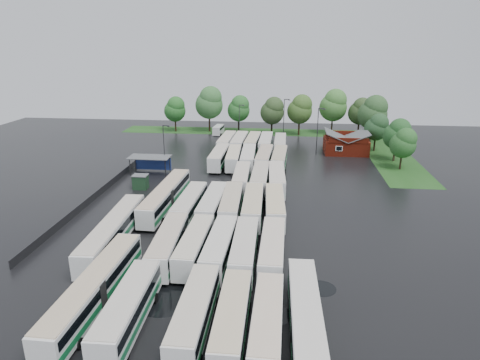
# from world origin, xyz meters

# --- Properties ---
(ground) EXTENTS (160.00, 160.00, 0.00)m
(ground) POSITION_xyz_m (0.00, 0.00, 0.00)
(ground) COLOR black
(ground) RESTS_ON ground
(brick_building) EXTENTS (10.07, 8.60, 5.39)m
(brick_building) POSITION_xyz_m (24.00, 42.77, 1.87)
(brick_building) COLOR maroon
(brick_building) RESTS_ON ground
(wash_shed) EXTENTS (8.20, 4.20, 3.58)m
(wash_shed) POSITION_xyz_m (-17.20, 22.02, 2.99)
(wash_shed) COLOR #2D2D30
(wash_shed) RESTS_ON ground
(utility_hut) EXTENTS (2.70, 2.20, 2.62)m
(utility_hut) POSITION_xyz_m (-16.20, 12.60, 1.32)
(utility_hut) COLOR black
(utility_hut) RESTS_ON ground
(grass_strip_north) EXTENTS (80.00, 10.00, 0.01)m
(grass_strip_north) POSITION_xyz_m (2.00, 64.80, 0.01)
(grass_strip_north) COLOR #1C4816
(grass_strip_north) RESTS_ON ground
(grass_strip_east) EXTENTS (10.00, 50.00, 0.01)m
(grass_strip_east) POSITION_xyz_m (34.00, 42.80, 0.01)
(grass_strip_east) COLOR #1C4816
(grass_strip_east) RESTS_ON ground
(west_fence) EXTENTS (0.10, 50.00, 1.20)m
(west_fence) POSITION_xyz_m (-22.20, 8.00, 0.60)
(west_fence) COLOR #2D2D30
(west_fence) RESTS_ON ground
(bus_r0c0) EXTENTS (3.10, 13.27, 3.68)m
(bus_r0c0) POSITION_xyz_m (-4.45, -25.74, 2.02)
(bus_r0c0) COLOR silver
(bus_r0c0) RESTS_ON ground
(bus_r0c2) EXTENTS (2.81, 12.92, 3.59)m
(bus_r0c2) POSITION_xyz_m (1.85, -25.67, 1.98)
(bus_r0c2) COLOR silver
(bus_r0c2) RESTS_ON ground
(bus_r0c3) EXTENTS (2.82, 12.64, 3.51)m
(bus_r0c3) POSITION_xyz_m (5.35, -26.09, 1.93)
(bus_r0c3) COLOR silver
(bus_r0c3) RESTS_ON ground
(bus_r0c4) EXTENTS (2.74, 12.49, 3.47)m
(bus_r0c4) POSITION_xyz_m (8.52, -26.29, 1.91)
(bus_r0c4) COLOR silver
(bus_r0c4) RESTS_ON ground
(bus_r1c0) EXTENTS (3.42, 13.22, 3.65)m
(bus_r1c0) POSITION_xyz_m (-4.23, -12.40, 2.01)
(bus_r1c0) COLOR silver
(bus_r1c0) RESTS_ON ground
(bus_r1c1) EXTENTS (2.86, 12.66, 3.52)m
(bus_r1c1) POSITION_xyz_m (-1.00, -12.20, 1.93)
(bus_r1c1) COLOR silver
(bus_r1c1) RESTS_ON ground
(bus_r1c2) EXTENTS (2.95, 12.86, 3.57)m
(bus_r1c2) POSITION_xyz_m (2.13, -12.40, 1.96)
(bus_r1c2) COLOR silver
(bus_r1c2) RESTS_ON ground
(bus_r1c3) EXTENTS (2.98, 12.96, 3.59)m
(bus_r1c3) POSITION_xyz_m (5.18, -12.66, 1.98)
(bus_r1c3) COLOR silver
(bus_r1c3) RESTS_ON ground
(bus_r1c4) EXTENTS (2.88, 13.01, 3.61)m
(bus_r1c4) POSITION_xyz_m (8.50, -12.53, 1.99)
(bus_r1c4) COLOR silver
(bus_r1c4) RESTS_ON ground
(bus_r2c0) EXTENTS (3.10, 13.06, 3.62)m
(bus_r2c0) POSITION_xyz_m (-4.50, 0.93, 1.99)
(bus_r2c0) COLOR silver
(bus_r2c0) RESTS_ON ground
(bus_r2c1) EXTENTS (3.01, 13.05, 3.62)m
(bus_r2c1) POSITION_xyz_m (-1.03, 1.32, 1.99)
(bus_r2c1) COLOR silver
(bus_r2c1) RESTS_ON ground
(bus_r2c2) EXTENTS (3.27, 13.15, 3.63)m
(bus_r2c2) POSITION_xyz_m (1.81, 1.50, 2.00)
(bus_r2c2) COLOR silver
(bus_r2c2) RESTS_ON ground
(bus_r2c3) EXTENTS (3.19, 13.25, 3.67)m
(bus_r2c3) POSITION_xyz_m (5.12, 1.10, 2.02)
(bus_r2c3) COLOR silver
(bus_r2c3) RESTS_ON ground
(bus_r2c4) EXTENTS (3.41, 13.10, 3.61)m
(bus_r2c4) POSITION_xyz_m (8.38, 1.38, 1.99)
(bus_r2c4) COLOR silver
(bus_r2c4) RESTS_ON ground
(bus_r3c2) EXTENTS (3.07, 12.57, 3.48)m
(bus_r3c2) POSITION_xyz_m (2.00, 14.63, 1.91)
(bus_r3c2) COLOR silver
(bus_r3c2) RESTS_ON ground
(bus_r3c3) EXTENTS (2.81, 13.16, 3.66)m
(bus_r3c3) POSITION_xyz_m (5.34, 14.46, 2.01)
(bus_r3c3) COLOR silver
(bus_r3c3) RESTS_ON ground
(bus_r3c4) EXTENTS (3.40, 13.28, 3.67)m
(bus_r3c4) POSITION_xyz_m (8.32, 14.52, 2.02)
(bus_r3c4) COLOR silver
(bus_r3c4) RESTS_ON ground
(bus_r4c0) EXTENTS (2.89, 13.05, 3.63)m
(bus_r4c0) POSITION_xyz_m (-4.24, 28.26, 1.99)
(bus_r4c0) COLOR silver
(bus_r4c0) RESTS_ON ground
(bus_r4c1) EXTENTS (3.25, 12.63, 3.48)m
(bus_r4c1) POSITION_xyz_m (-1.12, 28.36, 1.92)
(bus_r4c1) COLOR silver
(bus_r4c1) RESTS_ON ground
(bus_r4c2) EXTENTS (3.23, 13.18, 3.65)m
(bus_r4c2) POSITION_xyz_m (2.00, 28.24, 2.00)
(bus_r4c2) COLOR silver
(bus_r4c2) RESTS_ON ground
(bus_r4c3) EXTENTS (3.33, 13.20, 3.64)m
(bus_r4c3) POSITION_xyz_m (5.37, 28.32, 2.00)
(bus_r4c3) COLOR silver
(bus_r4c3) RESTS_ON ground
(bus_r4c4) EXTENTS (3.28, 13.02, 3.60)m
(bus_r4c4) POSITION_xyz_m (8.55, 28.24, 1.98)
(bus_r4c4) COLOR silver
(bus_r4c4) RESTS_ON ground
(bus_r5c0) EXTENTS (3.29, 13.19, 3.65)m
(bus_r5c0) POSITION_xyz_m (-4.45, 42.04, 2.00)
(bus_r5c0) COLOR silver
(bus_r5c0) RESTS_ON ground
(bus_r5c1) EXTENTS (3.19, 13.22, 3.66)m
(bus_r5c1) POSITION_xyz_m (-1.35, 41.88, 2.01)
(bus_r5c1) COLOR silver
(bus_r5c1) RESTS_ON ground
(bus_r5c2) EXTENTS (3.27, 13.13, 3.63)m
(bus_r5c2) POSITION_xyz_m (1.85, 42.05, 1.99)
(bus_r5c2) COLOR silver
(bus_r5c2) RESTS_ON ground
(bus_r5c3) EXTENTS (2.98, 13.24, 3.68)m
(bus_r5c3) POSITION_xyz_m (5.03, 41.85, 2.02)
(bus_r5c3) COLOR silver
(bus_r5c3) RESTS_ON ground
(bus_r5c4) EXTENTS (2.71, 12.53, 3.48)m
(bus_r5c4) POSITION_xyz_m (8.47, 41.88, 1.92)
(bus_r5c4) COLOR silver
(bus_r5c4) RESTS_ON ground
(artic_bus_west_a) EXTENTS (3.13, 19.50, 3.61)m
(artic_bus_west_a) POSITION_xyz_m (-9.01, -22.73, 2.00)
(artic_bus_west_a) COLOR silver
(artic_bus_west_a) RESTS_ON ground
(artic_bus_west_b) EXTENTS (3.43, 19.80, 3.66)m
(artic_bus_west_b) POSITION_xyz_m (-9.11, 4.03, 2.03)
(artic_bus_west_b) COLOR silver
(artic_bus_west_b) RESTS_ON ground
(artic_bus_west_c) EXTENTS (3.54, 19.75, 3.65)m
(artic_bus_west_c) POSITION_xyz_m (-12.39, -9.49, 2.02)
(artic_bus_west_c) COLOR silver
(artic_bus_west_c) RESTS_ON ground
(artic_bus_east) EXTENTS (3.18, 19.36, 3.58)m
(artic_bus_east) POSITION_xyz_m (11.96, -26.66, 1.99)
(artic_bus_east) COLOR silver
(artic_bus_east) RESTS_ON ground
(minibus) EXTENTS (2.60, 5.87, 2.49)m
(minibus) POSITION_xyz_m (-9.31, 59.96, 1.38)
(minibus) COLOR silver
(minibus) RESTS_ON ground
(tree_north_0) EXTENTS (6.20, 6.20, 10.26)m
(tree_north_0) POSITION_xyz_m (-22.28, 62.67, 6.60)
(tree_north_0) COLOR black
(tree_north_0) RESTS_ON ground
(tree_north_1) EXTENTS (7.96, 7.96, 13.18)m
(tree_north_1) POSITION_xyz_m (-12.33, 63.68, 8.48)
(tree_north_1) COLOR black
(tree_north_1) RESTS_ON ground
(tree_north_2) EXTENTS (6.43, 6.43, 10.65)m
(tree_north_2) POSITION_xyz_m (-3.86, 64.33, 6.85)
(tree_north_2) COLOR black
(tree_north_2) RESTS_ON ground
(tree_north_3) EXTENTS (6.53, 6.53, 10.81)m
(tree_north_3) POSITION_xyz_m (5.95, 60.68, 6.95)
(tree_north_3) COLOR black
(tree_north_3) RESTS_ON ground
(tree_north_4) EXTENTS (6.93, 6.93, 11.47)m
(tree_north_4) POSITION_xyz_m (13.58, 61.47, 7.38)
(tree_north_4) COLOR #362616
(tree_north_4) RESTS_ON ground
(tree_north_5) EXTENTS (7.73, 7.73, 12.80)m
(tree_north_5) POSITION_xyz_m (22.94, 64.14, 8.24)
(tree_north_5) COLOR #322517
(tree_north_5) RESTS_ON ground
(tree_north_6) EXTENTS (6.41, 6.41, 10.62)m
(tree_north_6) POSITION_xyz_m (30.24, 63.21, 6.83)
(tree_north_6) COLOR #3A281A
(tree_north_6) RESTS_ON ground
(tree_east_0) EXTENTS (5.33, 5.33, 8.83)m
(tree_east_0) POSITION_xyz_m (33.83, 30.11, 5.68)
(tree_east_0) COLOR black
(tree_east_0) RESTS_ON ground
(tree_east_1) EXTENTS (5.82, 5.82, 9.64)m
(tree_east_1) POSITION_xyz_m (34.03, 36.52, 6.20)
(tree_east_1) COLOR #3A2D1E
(tree_east_1) RESTS_ON ground
(tree_east_2) EXTENTS (5.54, 5.54, 9.18)m
(tree_east_2) POSITION_xyz_m (31.39, 45.35, 5.90)
(tree_east_2) COLOR #2D2215
(tree_east_2) RESTS_ON ground
(tree_east_3) EXTENTS (7.53, 7.53, 12.47)m
(tree_east_3) POSITION_xyz_m (31.94, 54.06, 8.02)
(tree_east_3) COLOR #3A2418
(tree_east_3) RESTS_ON ground
(tree_east_4) EXTENTS (5.52, 5.48, 9.07)m
(tree_east_4) POSITION_xyz_m (33.60, 58.89, 5.83)
(tree_east_4) COLOR black
(tree_east_4) RESTS_ON ground
(lamp_post_ne) EXTENTS (1.68, 0.33, 10.92)m
(lamp_post_ne) POSITION_xyz_m (17.13, 40.48, 6.34)
(lamp_post_ne) COLOR #2D2D30
(lamp_post_ne) RESTS_ON ground
(lamp_post_nw) EXTENTS (1.48, 0.29, 9.64)m
(lamp_post_nw) POSITION_xyz_m (-14.50, 23.37, 5.60)
(lamp_post_nw) COLOR #2D2D30
(lamp_post_nw) RESTS_ON ground
(lamp_post_back_w) EXTENTS (1.45, 0.28, 9.44)m
(lamp_post_back_w) POSITION_xyz_m (-2.51, 53.70, 5.48)
(lamp_post_back_w) COLOR #2D2D30
(lamp_post_back_w) RESTS_ON ground
(lamp_post_back_e) EXTENTS (1.67, 0.32, 10.83)m
(lamp_post_back_e) POSITION_xyz_m (9.24, 55.91, 6.29)
(lamp_post_back_e) COLOR #2D2D30
(lamp_post_back_e) RESTS_ON ground
(puddle_0) EXTENTS (6.36, 6.36, 0.01)m
(puddle_0) POSITION_xyz_m (-2.44, -20.86, 0.00)
(puddle_0) COLOR black
(puddle_0) RESTS_ON ground
(puddle_1) EXTENTS (3.59, 3.59, 0.01)m
(puddle_1) POSITION_xyz_m (9.03, -22.31, 0.00)
(puddle_1) COLOR black
(puddle_1) RESTS_ON ground
(puddle_2) EXTENTS (5.56, 5.56, 0.01)m
(puddle_2) POSITION_xyz_m (-10.75, 2.16, 0.00)
(puddle_2) COLOR black
(puddle_2) RESTS_ON ground
(puddle_3) EXTENTS (3.21, 3.21, 0.01)m
(puddle_3) POSITION_xyz_m (2.77, -4.09, 0.00)
(puddle_3) COLOR black
(puddle_3) RESTS_ON ground
(puddle_4) EXTENTS (3.31, 3.31, 0.01)m
(puddle_4) POSITION_xyz_m (14.03, -17.05, 0.00)
(puddle_4) COLOR black
(puddle_4) RESTS_ON ground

